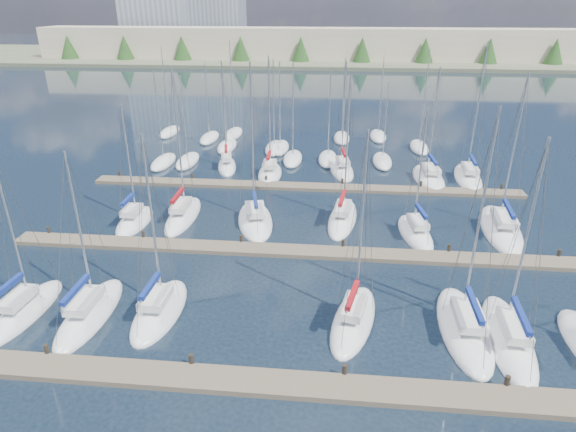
# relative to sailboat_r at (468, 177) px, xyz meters

# --- Properties ---
(ground) EXTENTS (400.00, 400.00, 0.00)m
(ground) POSITION_rel_sailboat_r_xyz_m (-17.60, 25.43, -0.19)
(ground) COLOR #192532
(ground) RESTS_ON ground
(dock_near) EXTENTS (44.00, 1.93, 1.10)m
(dock_near) POSITION_rel_sailboat_r_xyz_m (-17.60, -32.55, -0.03)
(dock_near) COLOR #6B5E4C
(dock_near) RESTS_ON ground
(dock_mid) EXTENTS (44.00, 1.93, 1.10)m
(dock_mid) POSITION_rel_sailboat_r_xyz_m (-17.60, -18.55, -0.03)
(dock_mid) COLOR #6B5E4C
(dock_mid) RESTS_ON ground
(dock_far) EXTENTS (44.00, 1.93, 1.10)m
(dock_far) POSITION_rel_sailboat_r_xyz_m (-17.60, -4.55, -0.03)
(dock_far) COLOR #6B5E4C
(dock_far) RESTS_ON ground
(sailboat_r) EXTENTS (3.46, 9.35, 14.82)m
(sailboat_r) POSITION_rel_sailboat_r_xyz_m (0.00, 0.00, 0.00)
(sailboat_r) COLOR white
(sailboat_r) RESTS_ON ground
(sailboat_k) EXTENTS (3.39, 8.81, 13.09)m
(sailboat_k) POSITION_rel_sailboat_r_xyz_m (-13.60, -12.13, 0.00)
(sailboat_k) COLOR white
(sailboat_k) RESTS_ON ground
(sailboat_d) EXTENTS (3.91, 7.80, 12.41)m
(sailboat_d) POSITION_rel_sailboat_r_xyz_m (-13.01, -26.86, 0.00)
(sailboat_d) COLOR white
(sailboat_d) RESTS_ON ground
(sailboat_a) EXTENTS (2.48, 7.33, 10.68)m
(sailboat_a) POSITION_rel_sailboat_r_xyz_m (-33.21, -28.00, -0.00)
(sailboat_a) COLOR white
(sailboat_a) RESTS_ON ground
(sailboat_p) EXTENTS (3.34, 7.67, 12.76)m
(sailboat_p) POSITION_rel_sailboat_r_xyz_m (-13.61, 1.09, -0.00)
(sailboat_p) COLOR white
(sailboat_p) RESTS_ON ground
(sailboat_b) EXTENTS (2.52, 7.91, 11.07)m
(sailboat_b) POSITION_rel_sailboat_r_xyz_m (-29.11, -27.81, -0.01)
(sailboat_b) COLOR white
(sailboat_b) RESTS_ON ground
(sailboat_m) EXTENTS (4.15, 10.18, 13.55)m
(sailboat_m) POSITION_rel_sailboat_r_xyz_m (-0.32, -12.85, -0.02)
(sailboat_m) COLOR white
(sailboat_m) RESTS_ON ground
(sailboat_j) EXTENTS (4.73, 8.90, 14.14)m
(sailboat_j) POSITION_rel_sailboat_r_xyz_m (-21.21, -13.26, -0.00)
(sailboat_j) COLOR white
(sailboat_j) RESTS_ON ground
(sailboat_f) EXTENTS (3.12, 8.84, 12.45)m
(sailboat_f) POSITION_rel_sailboat_r_xyz_m (-4.27, -27.74, -0.01)
(sailboat_f) COLOR white
(sailboat_f) RESTS_ON ground
(sailboat_i) EXTENTS (2.55, 8.42, 13.71)m
(sailboat_i) POSITION_rel_sailboat_r_xyz_m (-27.76, -12.92, 0.01)
(sailboat_i) COLOR white
(sailboat_i) RESTS_ON ground
(sailboat_c) EXTENTS (2.75, 7.08, 11.97)m
(sailboat_c) POSITION_rel_sailboat_r_xyz_m (-24.95, -27.11, -0.00)
(sailboat_c) COLOR white
(sailboat_c) RESTS_ON ground
(sailboat_e) EXTENTS (2.97, 8.74, 13.74)m
(sailboat_e) POSITION_rel_sailboat_r_xyz_m (-6.56, -27.02, -0.00)
(sailboat_e) COLOR white
(sailboat_e) RESTS_ON ground
(sailboat_o) EXTENTS (2.87, 7.16, 13.37)m
(sailboat_o) POSITION_rel_sailboat_r_xyz_m (-21.57, -0.81, 0.01)
(sailboat_o) COLOR white
(sailboat_o) RESTS_ON ground
(sailboat_l) EXTENTS (3.17, 7.27, 10.97)m
(sailboat_l) POSITION_rel_sailboat_r_xyz_m (-7.64, -14.49, -0.01)
(sailboat_l) COLOR white
(sailboat_l) RESTS_ON ground
(sailboat_q) EXTENTS (3.38, 8.72, 12.42)m
(sailboat_q) POSITION_rel_sailboat_r_xyz_m (-4.29, -0.53, -0.02)
(sailboat_q) COLOR white
(sailboat_q) RESTS_ON ground
(sailboat_h) EXTENTS (2.50, 6.33, 10.97)m
(sailboat_h) POSITION_rel_sailboat_r_xyz_m (-31.61, -14.53, -0.00)
(sailboat_h) COLOR white
(sailboat_h) RESTS_ON ground
(sailboat_n) EXTENTS (3.44, 7.07, 12.52)m
(sailboat_n) POSITION_rel_sailboat_r_xyz_m (-26.85, 1.18, 0.02)
(sailboat_n) COLOR white
(sailboat_n) RESTS_ON ground
(distant_boats) EXTENTS (36.93, 20.75, 13.30)m
(distant_boats) POSITION_rel_sailboat_r_xyz_m (-21.94, 9.20, 0.11)
(distant_boats) COLOR #9EA0A5
(distant_boats) RESTS_ON ground
(shoreline) EXTENTS (400.00, 60.00, 38.00)m
(shoreline) POSITION_rel_sailboat_r_xyz_m (-30.89, 115.20, 7.26)
(shoreline) COLOR #666B51
(shoreline) RESTS_ON ground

